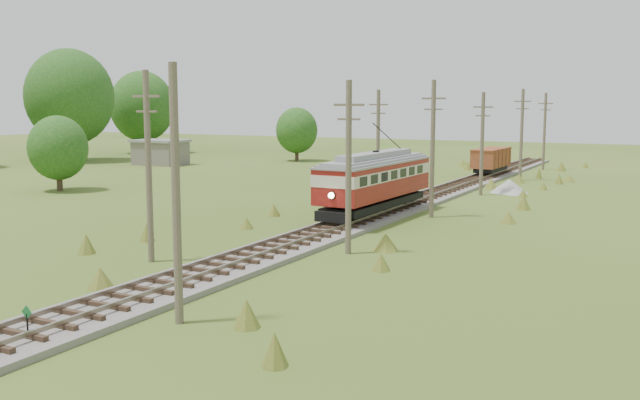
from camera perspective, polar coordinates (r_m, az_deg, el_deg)
The scene contains 18 objects.
railbed_main at distance 51.55m, azimuth 6.60°, elevation -0.45°, with size 3.60×96.00×0.57m.
switch_marker at distance 24.87m, azimuth -22.39°, elevation -8.78°, with size 0.45×0.06×1.08m.
streetcar at distance 46.75m, azimuth 4.47°, elevation 1.78°, with size 3.16×12.54×5.70m.
gondola at distance 75.14m, azimuth 13.53°, elevation 3.20°, with size 2.50×7.26×2.39m.
gravel_pile at distance 62.02m, azimuth 14.97°, elevation 1.04°, with size 3.23×3.42×1.17m.
utility_pole_r_1 at distance 24.26m, azimuth -11.44°, elevation 0.34°, with size 0.30×0.30×8.80m.
utility_pole_r_2 at distance 35.15m, azimuth 2.30°, elevation 2.76°, with size 1.60×0.30×8.60m.
utility_pole_r_3 at distance 47.22m, azimuth 9.00°, elevation 4.17°, with size 1.60×0.30×9.00m.
utility_pole_r_4 at distance 59.72m, azimuth 12.84°, elevation 4.50°, with size 1.60×0.30×8.40m.
utility_pole_r_5 at distance 72.26m, azimuth 15.83°, elevation 5.12°, with size 1.60×0.30×8.90m.
utility_pole_r_6 at distance 85.05m, azimuth 17.52°, elevation 5.33°, with size 1.60×0.30×8.70m.
utility_pole_l_a at distance 34.24m, azimuth -13.56°, elevation 2.76°, with size 1.60×0.30×9.00m.
utility_pole_l_b at distance 58.37m, azimuth 4.66°, elevation 4.70°, with size 1.60×0.30×8.60m.
tree_left_4 at distance 99.03m, azimuth -19.40°, elevation 7.78°, with size 11.34×11.34×14.61m.
tree_left_5 at distance 111.89m, azimuth -14.04°, elevation 7.29°, with size 9.66×9.66×12.44m.
tree_mid_a at distance 93.93m, azimuth -1.88°, elevation 5.59°, with size 5.46×5.46×7.03m.
tree_mid_c at distance 65.22m, azimuth -20.23°, elevation 3.93°, with size 5.04×5.04×6.49m.
shed at distance 90.26m, azimuth -12.65°, elevation 3.77°, with size 6.40×4.40×3.10m.
Camera 1 is at (18.32, -13.64, 7.43)m, focal length 40.00 mm.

